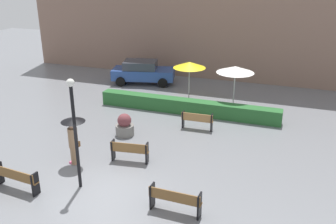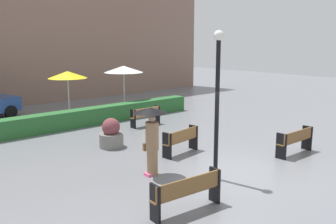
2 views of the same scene
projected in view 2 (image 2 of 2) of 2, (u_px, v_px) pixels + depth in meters
The scene contains 12 objects.
ground_plane at pixel (234, 172), 11.05m from camera, with size 60.00×60.00×0.00m, color slate.
bench_near_left at pixel (188, 191), 8.40m from camera, with size 1.88×0.50×0.86m.
bench_near_right at pixel (296, 140), 12.67m from camera, with size 1.76×0.41×0.86m.
bench_back_row at pixel (146, 115), 16.89m from camera, with size 1.58×0.38×0.85m.
bench_mid_center at pixel (182, 139), 12.73m from camera, with size 1.60×0.57×0.87m.
pedestrian_with_umbrella at pixel (151, 132), 10.62m from camera, with size 0.97×0.97×1.99m.
planter_pot at pixel (111, 135), 13.54m from camera, with size 0.88×0.88×1.08m.
lamp_post at pixel (217, 91), 10.05m from camera, with size 0.28×0.28×4.12m.
patio_umbrella_yellow at pixel (68, 75), 18.51m from camera, with size 1.93×1.93×2.33m.
patio_umbrella_white at pixel (124, 69), 19.76m from camera, with size 2.07×2.07×2.50m.
hedge_strip at pixel (103, 114), 17.59m from camera, with size 10.08×0.70×0.78m, color #28602D.
building_facade at pixel (20, 17), 21.76m from camera, with size 28.00×1.20×10.37m, color #846656.
Camera 2 is at (-8.46, -6.52, 3.87)m, focal length 39.79 mm.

